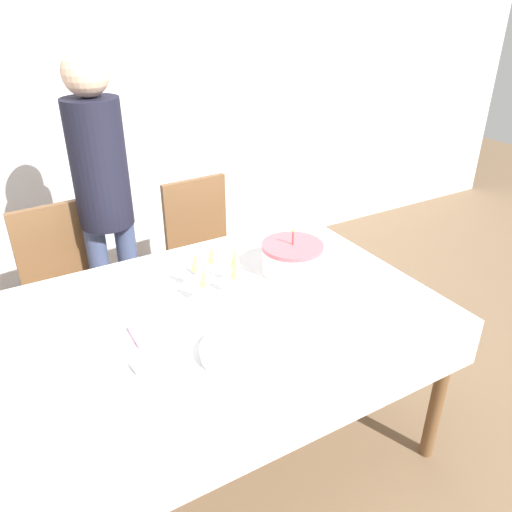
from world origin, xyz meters
name	(u,v)px	position (x,y,z in m)	size (l,w,h in m)	color
ground_plane	(216,446)	(0.00, 0.00, 0.00)	(12.00, 12.00, 0.00)	brown
wall_back	(82,94)	(0.00, 1.80, 1.35)	(8.00, 0.05, 2.70)	silver
dining_table	(210,332)	(0.00, 0.00, 0.67)	(1.82, 1.20, 0.77)	white
dining_chair_far_left	(67,288)	(-0.41, 0.92, 0.52)	(0.45, 0.45, 0.95)	brown
dining_chair_far_right	(205,253)	(0.40, 0.92, 0.52)	(0.44, 0.44, 0.95)	brown
birthday_cake	(292,257)	(0.48, 0.12, 0.84)	(0.28, 0.28, 0.21)	white
champagne_tray	(217,275)	(0.10, 0.13, 0.84)	(0.33, 0.33, 0.18)	silver
plate_stack_main	(238,351)	(-0.02, -0.30, 0.79)	(0.27, 0.27, 0.03)	white
cake_knife	(323,286)	(0.52, -0.07, 0.77)	(0.30, 0.09, 0.00)	silver
fork_pile	(156,359)	(-0.29, -0.19, 0.78)	(0.18, 0.08, 0.02)	silver
napkin_pile	(152,331)	(-0.25, -0.02, 0.77)	(0.15, 0.15, 0.01)	pink
person_standing	(102,187)	(-0.14, 0.96, 1.02)	(0.28, 0.28, 1.69)	#3F4C72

